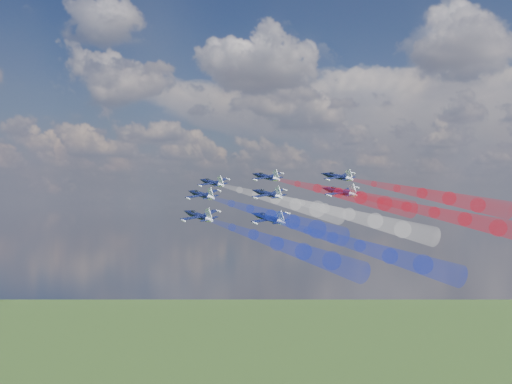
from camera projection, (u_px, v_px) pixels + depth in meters
The scene contains 16 objects.
jet_lead at pixel (212, 183), 165.40m from camera, with size 9.15×11.44×3.05m, color black, non-canonical shape.
trail_lead at pixel (275, 199), 145.49m from camera, with size 3.81×41.37×3.81m, color white, non-canonical shape.
jet_inner_left at pixel (202, 195), 149.99m from camera, with size 9.15×11.44×3.05m, color black, non-canonical shape.
trail_inner_left at pixel (270, 215), 130.08m from camera, with size 3.81×41.37×3.81m, color #172BC9, non-canonical shape.
jet_inner_right at pixel (266, 177), 162.41m from camera, with size 9.15×11.44×3.05m, color black, non-canonical shape.
trail_inner_right at pixel (338, 193), 142.50m from camera, with size 3.81×41.37×3.81m, color red, non-canonical shape.
jet_outer_left at pixel (199, 216), 133.52m from camera, with size 9.15×11.44×3.05m, color black, non-canonical shape.
trail_outer_left at pixel (277, 243), 113.61m from camera, with size 3.81×41.37×3.81m, color #172BC9, non-canonical shape.
jet_center_third at pixel (268, 194), 146.71m from camera, with size 9.15×11.44×3.05m, color black, non-canonical shape.
trail_center_third at pixel (349, 215), 126.80m from camera, with size 3.81×41.37×3.81m, color white, non-canonical shape.
jet_outer_right at pixel (338, 177), 158.29m from camera, with size 9.15×11.44×3.05m, color black, non-canonical shape.
trail_outer_right at pixel (422, 193), 138.38m from camera, with size 3.81×41.37×3.81m, color red, non-canonical shape.
jet_rear_left at pixel (269, 218), 132.30m from camera, with size 9.15×11.44×3.05m, color black, non-canonical shape.
trail_rear_left at pixel (360, 246), 112.39m from camera, with size 3.81×41.37×3.81m, color #172BC9, non-canonical shape.
jet_rear_right at pixel (340, 192), 143.41m from camera, with size 9.15×11.44×3.05m, color black, non-canonical shape.
trail_rear_right at pixel (435, 213), 123.50m from camera, with size 3.81×41.37×3.81m, color red, non-canonical shape.
Camera 1 is at (66.34, -136.89, 151.61)m, focal length 44.56 mm.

